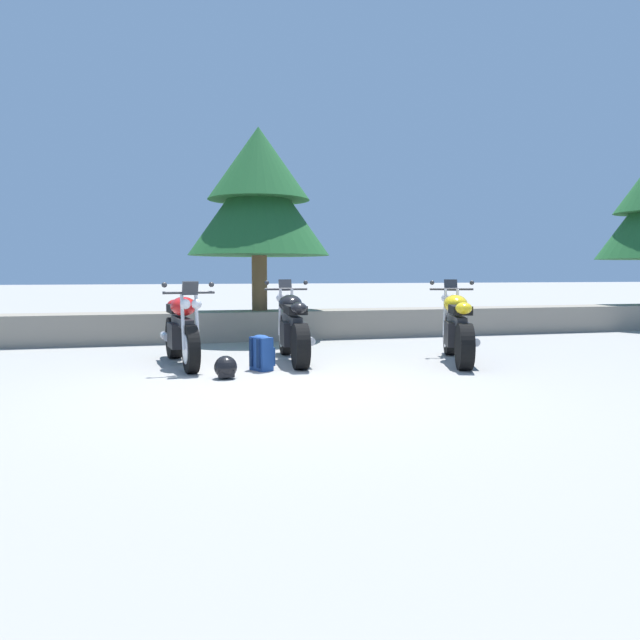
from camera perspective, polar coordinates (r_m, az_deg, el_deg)
name	(u,v)px	position (r m, az deg, el deg)	size (l,w,h in m)	color
ground_plane	(285,387)	(6.72, -3.41, -6.46)	(120.00, 120.00, 0.00)	gray
stone_wall	(238,326)	(11.39, -7.93, -0.54)	(36.00, 0.80, 0.55)	gray
motorcycle_red_near_left	(182,331)	(8.41, -13.16, -0.99)	(0.72, 2.06, 1.18)	black
motorcycle_black_centre	(292,328)	(8.59, -2.69, -0.76)	(0.67, 2.07, 1.18)	black
motorcycle_yellow_far_right	(457,328)	(8.75, 13.03, -0.77)	(0.95, 2.00, 1.18)	black
rider_backpack	(262,352)	(7.84, -5.63, -3.08)	(0.34, 0.35, 0.47)	navy
rider_helmet	(226,367)	(7.29, -9.06, -4.53)	(0.28, 0.28, 0.28)	black
pine_tree_mid_left	(259,194)	(11.66, -5.91, 11.94)	(2.72, 2.72, 3.50)	brown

